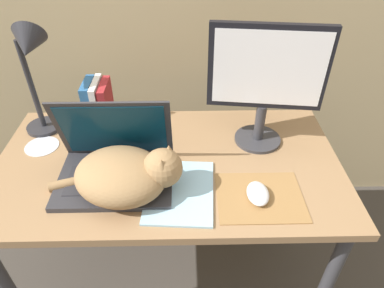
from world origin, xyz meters
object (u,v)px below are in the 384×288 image
at_px(laptop, 115,164).
at_px(cat, 127,174).
at_px(computer_mouse, 258,193).
at_px(desk_lamp, 31,64).
at_px(cd_disc, 42,146).
at_px(notepad, 180,191).
at_px(book_row, 99,105).
at_px(external_monitor, 266,80).

height_order(laptop, cat, laptop).
height_order(computer_mouse, desk_lamp, desk_lamp).
xyz_separation_m(laptop, cd_disc, (-0.30, 0.16, -0.05)).
relative_size(laptop, notepad, 1.26).
xyz_separation_m(book_row, desk_lamp, (-0.18, -0.04, 0.19)).
bearing_deg(cat, book_row, 112.53).
bearing_deg(desk_lamp, computer_mouse, -25.95).
relative_size(cat, desk_lamp, 0.99).
height_order(cat, book_row, book_row).
bearing_deg(external_monitor, computer_mouse, -99.85).
bearing_deg(book_row, notepad, -50.21).
bearing_deg(external_monitor, cat, -150.31).
bearing_deg(cat, desk_lamp, 136.44).
xyz_separation_m(cat, desk_lamp, (-0.33, 0.32, 0.21)).
distance_m(book_row, notepad, 0.49).
distance_m(computer_mouse, desk_lamp, 0.85).
bearing_deg(book_row, cd_disc, -146.17).
xyz_separation_m(laptop, book_row, (-0.10, 0.29, 0.04)).
bearing_deg(cat, external_monitor, 29.69).
xyz_separation_m(cat, computer_mouse, (0.39, -0.04, -0.05)).
height_order(book_row, desk_lamp, desk_lamp).
bearing_deg(cd_disc, notepad, -25.38).
height_order(desk_lamp, cd_disc, desk_lamp).
distance_m(desk_lamp, notepad, 0.65).
relative_size(external_monitor, desk_lamp, 1.02).
bearing_deg(computer_mouse, cat, 174.77).
relative_size(book_row, cd_disc, 1.58).
distance_m(computer_mouse, notepad, 0.24).
xyz_separation_m(laptop, desk_lamp, (-0.29, 0.25, 0.23)).
height_order(cat, external_monitor, external_monitor).
bearing_deg(desk_lamp, laptop, -40.69).
bearing_deg(cat, notepad, -2.48).
bearing_deg(cd_disc, book_row, 33.83).
xyz_separation_m(laptop, cat, (0.05, -0.07, 0.02)).
distance_m(book_row, cd_disc, 0.25).
bearing_deg(laptop, computer_mouse, -13.78).
height_order(external_monitor, desk_lamp, external_monitor).
xyz_separation_m(notepad, cd_disc, (-0.50, 0.24, -0.00)).
distance_m(laptop, cat, 0.09).
bearing_deg(computer_mouse, cd_disc, 160.08).
relative_size(cat, cd_disc, 3.49).
distance_m(cat, desk_lamp, 0.51).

